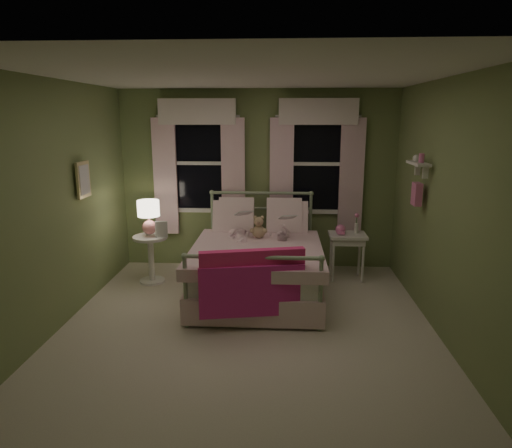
# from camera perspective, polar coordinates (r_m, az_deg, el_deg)

# --- Properties ---
(room_shell) EXTENTS (4.20, 4.20, 4.20)m
(room_shell) POSITION_cam_1_polar(r_m,az_deg,el_deg) (4.65, -1.20, 1.94)
(room_shell) COLOR beige
(room_shell) RESTS_ON ground
(bed) EXTENTS (1.58, 2.04, 1.18)m
(bed) POSITION_cam_1_polar(r_m,az_deg,el_deg) (5.79, 0.20, -5.14)
(bed) COLOR white
(bed) RESTS_ON ground
(pink_throw) EXTENTS (1.09, 0.36, 0.71)m
(pink_throw) POSITION_cam_1_polar(r_m,az_deg,el_deg) (4.75, -0.47, -6.48)
(pink_throw) COLOR #EA2D74
(pink_throw) RESTS_ON bed
(child_left) EXTENTS (0.34, 0.26, 0.84)m
(child_left) POSITION_cam_1_polar(r_m,az_deg,el_deg) (6.06, -2.23, 1.61)
(child_left) COLOR #F7D1DD
(child_left) RESTS_ON bed
(child_right) EXTENTS (0.32, 0.25, 0.64)m
(child_right) POSITION_cam_1_polar(r_m,az_deg,el_deg) (6.05, 3.07, 0.63)
(child_right) COLOR #F7D1DD
(child_right) RESTS_ON bed
(book_left) EXTENTS (0.23, 0.18, 0.26)m
(book_left) POSITION_cam_1_polar(r_m,az_deg,el_deg) (5.82, -2.46, 0.86)
(book_left) COLOR beige
(book_left) RESTS_ON child_left
(book_right) EXTENTS (0.22, 0.15, 0.26)m
(book_right) POSITION_cam_1_polar(r_m,az_deg,el_deg) (5.80, 3.06, 0.38)
(book_right) COLOR beige
(book_right) RESTS_ON child_right
(teddy_bear) EXTENTS (0.23, 0.18, 0.30)m
(teddy_bear) POSITION_cam_1_polar(r_m,az_deg,el_deg) (5.93, 0.34, -0.59)
(teddy_bear) COLOR tan
(teddy_bear) RESTS_ON bed
(nightstand_left) EXTENTS (0.46, 0.46, 0.65)m
(nightstand_left) POSITION_cam_1_polar(r_m,az_deg,el_deg) (6.35, -13.02, -3.49)
(nightstand_left) COLOR white
(nightstand_left) RESTS_ON ground
(table_lamp) EXTENTS (0.29, 0.29, 0.46)m
(table_lamp) POSITION_cam_1_polar(r_m,az_deg,el_deg) (6.22, -13.27, 1.24)
(table_lamp) COLOR #D98084
(table_lamp) RESTS_ON nightstand_left
(book_nightstand) EXTENTS (0.18, 0.24, 0.02)m
(book_nightstand) POSITION_cam_1_polar(r_m,az_deg,el_deg) (6.18, -12.45, -1.61)
(book_nightstand) COLOR beige
(book_nightstand) RESTS_ON nightstand_left
(nightstand_right) EXTENTS (0.50, 0.40, 0.64)m
(nightstand_right) POSITION_cam_1_polar(r_m,az_deg,el_deg) (6.38, 11.35, -2.08)
(nightstand_right) COLOR white
(nightstand_right) RESTS_ON ground
(pink_toy) EXTENTS (0.14, 0.19, 0.14)m
(pink_toy) POSITION_cam_1_polar(r_m,az_deg,el_deg) (6.33, 10.52, -0.70)
(pink_toy) COLOR pink
(pink_toy) RESTS_ON nightstand_right
(bud_vase) EXTENTS (0.06, 0.06, 0.28)m
(bud_vase) POSITION_cam_1_polar(r_m,az_deg,el_deg) (6.39, 12.45, 0.10)
(bud_vase) COLOR white
(bud_vase) RESTS_ON nightstand_right
(window_left) EXTENTS (1.34, 0.13, 1.96)m
(window_left) POSITION_cam_1_polar(r_m,az_deg,el_deg) (6.71, -7.17, 8.14)
(window_left) COLOR black
(window_left) RESTS_ON room_shell
(window_right) EXTENTS (1.34, 0.13, 1.96)m
(window_right) POSITION_cam_1_polar(r_m,az_deg,el_deg) (6.62, 7.61, 8.06)
(window_right) COLOR black
(window_right) RESTS_ON room_shell
(wall_shelf) EXTENTS (0.15, 0.50, 0.60)m
(wall_shelf) POSITION_cam_1_polar(r_m,az_deg,el_deg) (5.51, 19.57, 5.32)
(wall_shelf) COLOR white
(wall_shelf) RESTS_ON room_shell
(framed_picture) EXTENTS (0.03, 0.32, 0.42)m
(framed_picture) POSITION_cam_1_polar(r_m,az_deg,el_deg) (5.68, -20.77, 5.21)
(framed_picture) COLOR beige
(framed_picture) RESTS_ON room_shell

